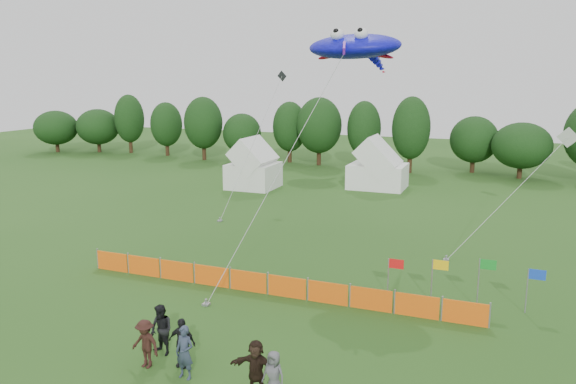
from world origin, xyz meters
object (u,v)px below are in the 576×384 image
at_px(spectator_d, 182,342).
at_px(stingray_kite, 357,47).
at_px(spectator_e, 274,375).
at_px(spectator_f, 256,367).
at_px(tent_right, 378,168).
at_px(spectator_b, 161,330).
at_px(spectator_a, 185,352).
at_px(barrier_fence, 267,284).
at_px(spectator_c, 145,344).
at_px(tent_left, 253,168).

xyz_separation_m(spectator_d, stingray_kite, (2.16, 14.89, 10.80)).
relative_size(spectator_e, spectator_f, 0.88).
bearing_deg(spectator_e, spectator_f, -179.29).
height_order(tent_right, spectator_b, tent_right).
distance_m(spectator_b, spectator_f, 4.48).
height_order(spectator_a, spectator_e, spectator_a).
height_order(spectator_e, spectator_f, spectator_f).
distance_m(barrier_fence, spectator_b, 6.95).
xyz_separation_m(tent_right, barrier_fence, (0.95, -27.56, -1.34)).
distance_m(barrier_fence, stingray_kite, 13.69).
xyz_separation_m(tent_right, stingray_kite, (3.01, -19.97, 9.86)).
bearing_deg(tent_right, spectator_c, -90.49).
height_order(tent_left, spectator_c, tent_left).
relative_size(spectator_b, spectator_d, 1.06).
xyz_separation_m(spectator_a, spectator_f, (2.63, 0.06, -0.03)).
bearing_deg(spectator_e, tent_right, 105.63).
distance_m(spectator_c, spectator_e, 4.99).
relative_size(spectator_d, spectator_e, 1.12).
relative_size(spectator_c, spectator_d, 0.99).
relative_size(barrier_fence, spectator_a, 10.56).
relative_size(tent_right, spectator_c, 2.90).
bearing_deg(spectator_c, spectator_e, 5.81).
height_order(spectator_b, spectator_d, spectator_b).
distance_m(tent_left, spectator_e, 35.00).
distance_m(tent_left, stingray_kite, 23.13).
height_order(spectator_c, spectator_f, spectator_f).
height_order(tent_left, barrier_fence, tent_left).
height_order(barrier_fence, spectator_b, spectator_b).
xyz_separation_m(barrier_fence, spectator_c, (-1.25, -7.84, 0.39)).
bearing_deg(spectator_e, spectator_b, 175.02).
bearing_deg(spectator_b, barrier_fence, 96.53).
bearing_deg(tent_right, spectator_f, -83.53).
xyz_separation_m(spectator_b, stingray_kite, (3.33, 14.42, 10.74)).
bearing_deg(spectator_a, spectator_d, 132.57).
relative_size(tent_right, spectator_f, 2.83).
xyz_separation_m(barrier_fence, spectator_b, (-1.27, -6.82, 0.46)).
height_order(barrier_fence, stingray_kite, stingray_kite).
bearing_deg(tent_left, spectator_f, -64.78).
bearing_deg(spectator_a, spectator_b, 150.38).
bearing_deg(spectator_f, tent_left, 115.72).
height_order(barrier_fence, spectator_c, spectator_c).
bearing_deg(stingray_kite, tent_left, 130.97).
height_order(tent_left, spectator_f, tent_left).
height_order(spectator_a, spectator_c, spectator_a).
bearing_deg(spectator_c, tent_left, 115.90).
relative_size(spectator_a, spectator_e, 1.17).
bearing_deg(spectator_a, tent_left, 115.22).
height_order(spectator_b, spectator_f, spectator_b).
xyz_separation_m(tent_left, spectator_f, (14.75, -31.31, -0.98)).
relative_size(tent_right, stingray_kite, 0.31).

